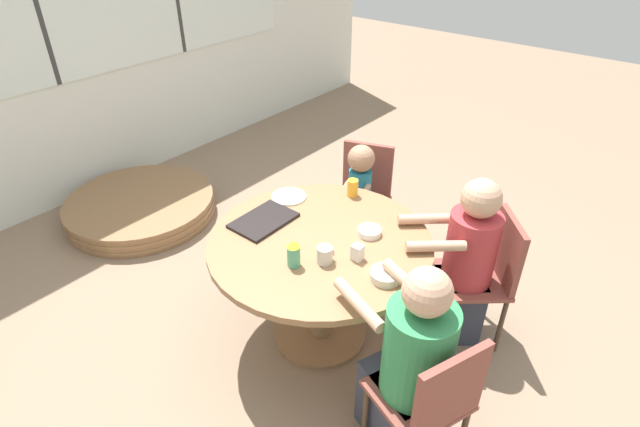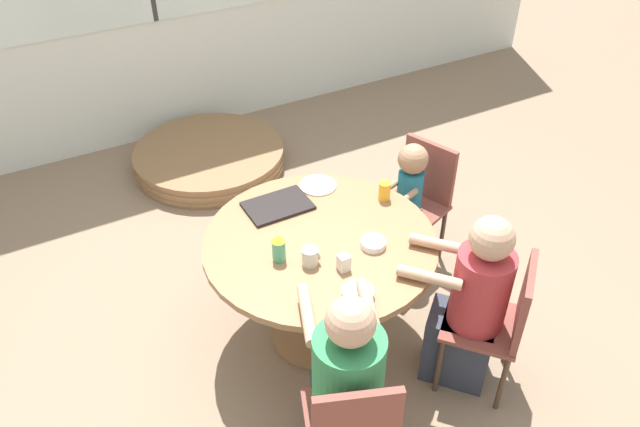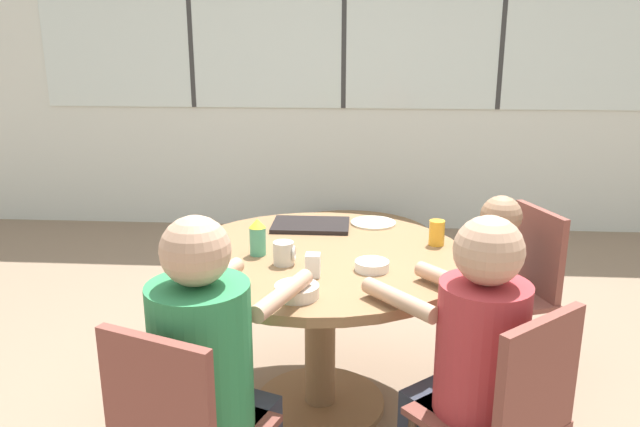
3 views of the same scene
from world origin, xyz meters
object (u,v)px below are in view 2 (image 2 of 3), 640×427
(bowl_cereal, at_px, (358,294))
(milk_carton_small, at_px, (344,263))
(sippy_cup, at_px, (279,247))
(person_woman_green_shirt, at_px, (346,395))
(coffee_mug, at_px, (310,257))
(person_man_blue_shirt, at_px, (470,309))
(bowl_white_shallow, at_px, (373,243))
(folded_table_stack, at_px, (210,158))
(chair_for_toddler, at_px, (420,193))
(person_toddler, at_px, (407,206))
(chair_for_man_blue_shirt, at_px, (501,317))
(juice_glass, at_px, (385,191))
(chair_for_woman_green_shirt, at_px, (352,427))

(bowl_cereal, bearing_deg, milk_carton_small, 78.69)
(milk_carton_small, bearing_deg, sippy_cup, 138.12)
(person_woman_green_shirt, relative_size, coffee_mug, 12.00)
(person_woman_green_shirt, xyz_separation_m, person_man_blue_shirt, (0.86, 0.15, -0.00))
(bowl_white_shallow, bearing_deg, folded_table_stack, 93.38)
(chair_for_toddler, bearing_deg, person_toddler, 90.00)
(chair_for_toddler, bearing_deg, person_man_blue_shirt, 138.15)
(coffee_mug, height_order, folded_table_stack, coffee_mug)
(chair_for_man_blue_shirt, xyz_separation_m, folded_table_stack, (-0.58, 2.89, -0.43))
(juice_glass, xyz_separation_m, bowl_cereal, (-0.57, -0.62, -0.03))
(bowl_white_shallow, bearing_deg, milk_carton_small, -160.86)
(person_woman_green_shirt, bearing_deg, chair_for_woman_green_shirt, -90.00)
(chair_for_man_blue_shirt, xyz_separation_m, bowl_white_shallow, (-0.44, 0.58, 0.26))
(chair_for_man_blue_shirt, xyz_separation_m, juice_glass, (-0.15, 0.92, 0.29))
(chair_for_toddler, height_order, folded_table_stack, chair_for_toddler)
(person_toddler, relative_size, bowl_cereal, 5.86)
(coffee_mug, xyz_separation_m, folded_table_stack, (0.23, 2.26, -0.72))
(chair_for_man_blue_shirt, distance_m, person_woman_green_shirt, 0.97)
(person_man_blue_shirt, bearing_deg, person_woman_green_shirt, 149.01)
(chair_for_man_blue_shirt, relative_size, chair_for_toddler, 1.00)
(juice_glass, height_order, folded_table_stack, juice_glass)
(person_man_blue_shirt, bearing_deg, sippy_cup, 102.74)
(person_woman_green_shirt, bearing_deg, chair_for_man_blue_shirt, 22.44)
(chair_for_toddler, bearing_deg, milk_carton_small, 102.54)
(folded_table_stack, bearing_deg, coffee_mug, -95.70)
(chair_for_man_blue_shirt, bearing_deg, sippy_cup, 100.99)
(juice_glass, bearing_deg, coffee_mug, -155.72)
(chair_for_toddler, relative_size, sippy_cup, 5.38)
(chair_for_man_blue_shirt, height_order, chair_for_toddler, same)
(person_toddler, height_order, milk_carton_small, person_toddler)
(person_woman_green_shirt, distance_m, person_man_blue_shirt, 0.88)
(chair_for_man_blue_shirt, relative_size, bowl_cereal, 5.36)
(chair_for_woman_green_shirt, relative_size, juice_glass, 7.61)
(chair_for_man_blue_shirt, height_order, bowl_white_shallow, chair_for_man_blue_shirt)
(chair_for_woman_green_shirt, distance_m, milk_carton_small, 0.82)
(juice_glass, distance_m, bowl_cereal, 0.85)
(chair_for_woman_green_shirt, bearing_deg, coffee_mug, 95.25)
(chair_for_man_blue_shirt, height_order, person_man_blue_shirt, person_man_blue_shirt)
(coffee_mug, distance_m, folded_table_stack, 2.38)
(person_man_blue_shirt, bearing_deg, bowl_white_shallow, 85.33)
(coffee_mug, bearing_deg, person_woman_green_shirt, -104.29)
(person_toddler, bearing_deg, chair_for_man_blue_shirt, 151.92)
(sippy_cup, distance_m, bowl_white_shallow, 0.52)
(chair_for_woman_green_shirt, relative_size, coffee_mug, 8.99)
(chair_for_woman_green_shirt, xyz_separation_m, coffee_mug, (0.22, 0.81, 0.29))
(chair_for_man_blue_shirt, height_order, bowl_cereal, chair_for_man_blue_shirt)
(bowl_white_shallow, xyz_separation_m, folded_table_stack, (-0.14, 2.30, -0.69))
(person_man_blue_shirt, relative_size, juice_glass, 9.91)
(bowl_cereal, xyz_separation_m, folded_table_stack, (0.14, 2.59, -0.69))
(milk_carton_small, bearing_deg, chair_for_woman_green_shirt, -117.33)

